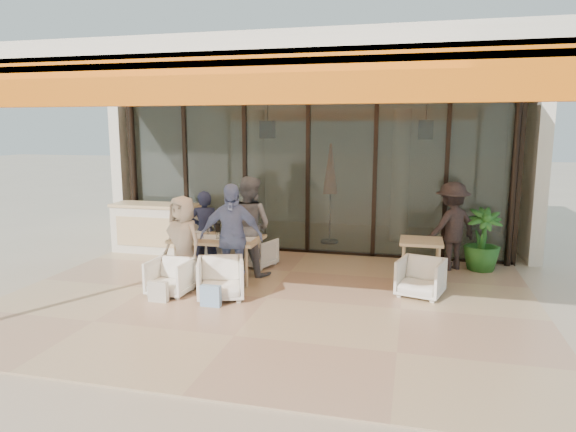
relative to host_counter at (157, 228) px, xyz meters
name	(u,v)px	position (x,y,z in m)	size (l,w,h in m)	color
ground	(268,299)	(3.07, -2.30, -0.53)	(70.00, 70.00, 0.00)	#C6B293
terrace_floor	(268,299)	(3.07, -2.30, -0.53)	(8.00, 6.00, 0.01)	tan
terrace_structure	(261,80)	(3.07, -2.56, 2.72)	(8.00, 6.00, 3.40)	silver
glass_storefront	(308,177)	(3.07, 0.70, 1.07)	(8.08, 0.10, 3.20)	#9EADA3
interior_block	(328,143)	(3.08, 3.02, 1.70)	(9.05, 3.62, 3.52)	silver
host_counter	(157,228)	(0.00, 0.00, 0.00)	(1.85, 0.65, 1.04)	silver
dining_table	(217,241)	(1.94, -1.50, 0.16)	(1.50, 0.90, 0.93)	#E1BD89
chair_far_left	(216,246)	(1.53, -0.56, -0.18)	(0.67, 0.63, 0.69)	white
chair_far_right	(258,251)	(2.37, -0.56, -0.23)	(0.59, 0.55, 0.61)	white
chair_near_left	(170,275)	(1.53, -2.46, -0.21)	(0.62, 0.58, 0.63)	white
chair_near_right	(221,277)	(2.37, -2.46, -0.18)	(0.69, 0.65, 0.71)	white
diner_navy	(205,231)	(1.53, -1.06, 0.21)	(0.54, 0.35, 1.48)	#181C35
diner_grey	(249,226)	(2.37, -1.06, 0.35)	(0.86, 0.67, 1.76)	#5D5D61
diner_cream	(183,241)	(1.53, -1.96, 0.22)	(0.74, 0.48, 1.51)	beige
diner_periwinkle	(231,237)	(2.37, -1.96, 0.34)	(1.02, 0.42, 1.74)	#6980B0
tote_bag_cream	(158,292)	(1.53, -2.86, -0.36)	(0.30, 0.10, 0.34)	silver
tote_bag_blue	(211,297)	(2.37, -2.86, -0.36)	(0.30, 0.10, 0.34)	#99BFD8
side_table	(421,246)	(5.34, -0.86, 0.11)	(0.70, 0.70, 0.74)	#E1BD89
side_chair	(421,276)	(5.34, -1.61, -0.20)	(0.65, 0.61, 0.67)	white
standing_woman	(452,227)	(5.87, 0.09, 0.29)	(1.06, 0.61, 1.63)	black
potted_palm	(482,240)	(6.42, 0.15, 0.05)	(0.65, 0.65, 1.16)	#1E5919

